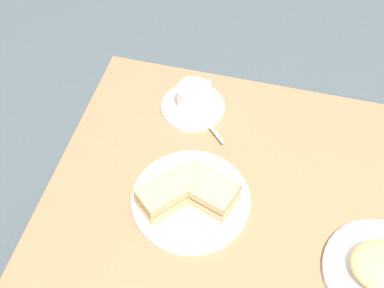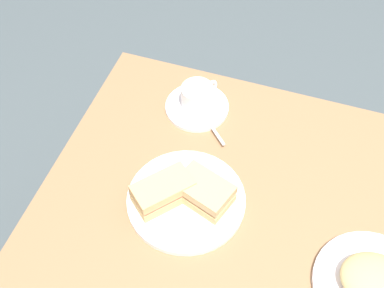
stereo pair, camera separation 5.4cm
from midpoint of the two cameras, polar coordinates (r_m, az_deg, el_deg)
name	(u,v)px [view 2 (the right image)]	position (r m, az deg, el deg)	size (l,w,h in m)	color
dining_table	(318,255)	(1.21, 15.38, -12.12)	(1.26, 0.75, 0.71)	#966C47
sandwich_plate	(186,200)	(1.10, 0.74, -6.42)	(0.26, 0.26, 0.01)	white
sandwich_front	(204,192)	(1.07, 2.81, -5.48)	(0.14, 0.11, 0.05)	tan
sandwich_back	(163,192)	(1.07, -1.88, -5.47)	(0.13, 0.14, 0.06)	tan
coffee_saucer	(197,107)	(1.26, 1.80, 4.19)	(0.16, 0.16, 0.01)	white
coffee_cup	(198,96)	(1.24, 1.90, 5.42)	(0.08, 0.10, 0.06)	white
spoon	(211,125)	(1.22, 3.43, 2.08)	(0.08, 0.08, 0.01)	silver
side_plate	(373,287)	(1.08, 21.23, -14.94)	(0.23, 0.23, 0.01)	white
side_food_pile	(377,281)	(1.06, 21.70, -14.32)	(0.14, 0.12, 0.04)	tan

